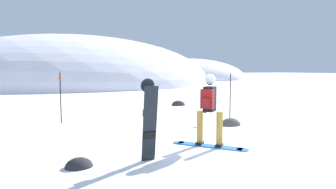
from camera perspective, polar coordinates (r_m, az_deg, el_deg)
The scene contains 10 objects.
ground_plane at distance 7.35m, azimuth 11.19°, elevation -9.57°, with size 300.00×300.00×0.00m, color white.
ridge_peak_main at distance 40.51m, azimuth -17.79°, elevation 1.98°, with size 36.00×32.40×12.36m.
ridge_peak_far at distance 56.72m, azimuth 3.82°, elevation 2.92°, with size 22.66×20.39×7.97m.
snowboarder_main at distance 6.95m, azimuth 8.00°, elevation -2.64°, with size 1.31×1.45×1.71m.
spare_snowboard at distance 5.80m, azimuth -3.62°, elevation -4.91°, with size 0.28×0.27×1.65m.
piste_marker_near at distance 11.08m, azimuth 11.96°, elevation 0.40°, with size 0.20×0.20×1.72m.
piste_marker_far at distance 10.63m, azimuth -20.09°, elevation 0.23°, with size 0.20×0.20×1.78m.
rock_dark at distance 5.90m, azimuth -16.86°, elevation -13.30°, with size 0.52×0.44×0.36m.
rock_mid at distance 9.95m, azimuth 12.04°, elevation -5.81°, with size 0.67×0.57×0.47m.
rock_small at distance 15.12m, azimuth 2.02°, elevation -2.11°, with size 0.71×0.60×0.50m.
Camera 1 is at (-4.13, -5.80, 1.81)m, focal length 31.50 mm.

